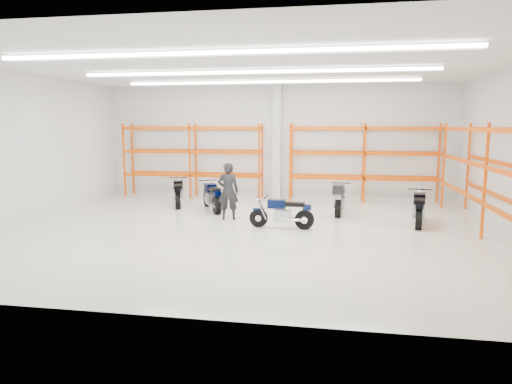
% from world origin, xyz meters
% --- Properties ---
extents(ground, '(14.00, 14.00, 0.00)m').
position_xyz_m(ground, '(0.00, 0.00, 0.00)').
color(ground, silver).
rests_on(ground, ground).
extents(room_shell, '(14.02, 12.02, 4.51)m').
position_xyz_m(room_shell, '(0.00, 0.03, 3.28)').
color(room_shell, white).
rests_on(room_shell, ground).
extents(motorcycle_main, '(1.87, 0.62, 0.92)m').
position_xyz_m(motorcycle_main, '(0.90, 0.38, 0.43)').
color(motorcycle_main, black).
rests_on(motorcycle_main, ground).
extents(motorcycle_back_a, '(0.87, 1.97, 1.00)m').
position_xyz_m(motorcycle_back_a, '(-3.31, 3.35, 0.47)').
color(motorcycle_back_a, black).
rests_on(motorcycle_back_a, ground).
extents(motorcycle_back_b, '(1.13, 1.87, 1.02)m').
position_xyz_m(motorcycle_back_b, '(-1.84, 2.64, 0.48)').
color(motorcycle_back_b, black).
rests_on(motorcycle_back_b, ground).
extents(motorcycle_back_c, '(0.67, 2.09, 1.07)m').
position_xyz_m(motorcycle_back_c, '(2.47, 2.73, 0.51)').
color(motorcycle_back_c, black).
rests_on(motorcycle_back_c, ground).
extents(motorcycle_back_d, '(0.75, 2.05, 1.01)m').
position_xyz_m(motorcycle_back_d, '(4.77, 1.47, 0.47)').
color(motorcycle_back_d, black).
rests_on(motorcycle_back_d, ground).
extents(standing_man, '(0.71, 0.53, 1.79)m').
position_xyz_m(standing_man, '(-0.96, 1.33, 0.89)').
color(standing_man, black).
rests_on(standing_man, ground).
extents(structural_column, '(0.32, 0.32, 4.50)m').
position_xyz_m(structural_column, '(0.00, 5.82, 2.25)').
color(structural_column, white).
rests_on(structural_column, ground).
extents(pallet_racking_back_left, '(5.67, 0.87, 3.00)m').
position_xyz_m(pallet_racking_back_left, '(-3.40, 5.48, 1.79)').
color(pallet_racking_back_left, '#E13500').
rests_on(pallet_racking_back_left, ground).
extents(pallet_racking_back_right, '(5.67, 0.87, 3.00)m').
position_xyz_m(pallet_racking_back_right, '(3.40, 5.48, 1.79)').
color(pallet_racking_back_right, '#E13500').
rests_on(pallet_racking_back_right, ground).
extents(pallet_racking_side, '(0.87, 9.07, 3.00)m').
position_xyz_m(pallet_racking_side, '(6.48, 0.00, 1.81)').
color(pallet_racking_side, '#E13500').
rests_on(pallet_racking_side, ground).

